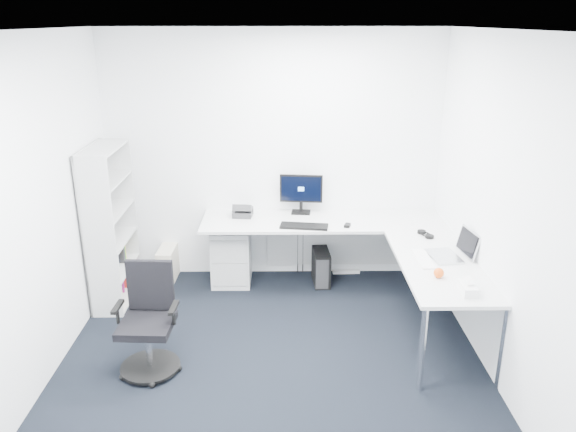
{
  "coord_description": "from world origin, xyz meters",
  "views": [
    {
      "loc": [
        0.1,
        -3.84,
        2.77
      ],
      "look_at": [
        0.15,
        1.05,
        1.05
      ],
      "focal_mm": 35.0,
      "sensor_mm": 36.0,
      "label": 1
    }
  ],
  "objects_px": {
    "bookshelf": "(111,226)",
    "monitor": "(301,194)",
    "laptop": "(445,244)",
    "task_chair": "(146,322)",
    "l_desk": "(327,266)"
  },
  "relations": [
    {
      "from": "bookshelf",
      "to": "monitor",
      "type": "relative_size",
      "value": 3.5
    },
    {
      "from": "bookshelf",
      "to": "monitor",
      "type": "bearing_deg",
      "value": 15.14
    },
    {
      "from": "laptop",
      "to": "task_chair",
      "type": "bearing_deg",
      "value": -175.09
    },
    {
      "from": "l_desk",
      "to": "laptop",
      "type": "bearing_deg",
      "value": -33.38
    },
    {
      "from": "l_desk",
      "to": "bookshelf",
      "type": "relative_size",
      "value": 1.61
    },
    {
      "from": "monitor",
      "to": "laptop",
      "type": "xyz_separation_m",
      "value": [
        1.24,
        -1.22,
        -0.1
      ]
    },
    {
      "from": "task_chair",
      "to": "laptop",
      "type": "relative_size",
      "value": 2.54
    },
    {
      "from": "l_desk",
      "to": "monitor",
      "type": "height_order",
      "value": "monitor"
    },
    {
      "from": "task_chair",
      "to": "l_desk",
      "type": "bearing_deg",
      "value": 41.18
    },
    {
      "from": "l_desk",
      "to": "task_chair",
      "type": "distance_m",
      "value": 1.99
    },
    {
      "from": "task_chair",
      "to": "laptop",
      "type": "height_order",
      "value": "laptop"
    },
    {
      "from": "task_chair",
      "to": "laptop",
      "type": "xyz_separation_m",
      "value": [
        2.54,
        0.59,
        0.43
      ]
    },
    {
      "from": "task_chair",
      "to": "monitor",
      "type": "distance_m",
      "value": 2.29
    },
    {
      "from": "l_desk",
      "to": "monitor",
      "type": "bearing_deg",
      "value": 113.55
    },
    {
      "from": "task_chair",
      "to": "laptop",
      "type": "distance_m",
      "value": 2.65
    }
  ]
}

